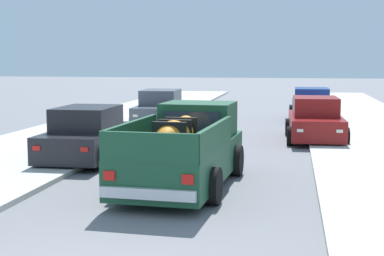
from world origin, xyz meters
The scene contains 8 objects.
sidewalk_left centered at (-5.48, 12.00, 0.06)m, with size 5.01×60.00×0.12m, color beige.
curb_left centered at (-4.38, 12.00, 0.05)m, with size 0.16×60.00×0.10m, color silver.
curb_right centered at (4.38, 12.00, 0.05)m, with size 0.16×60.00×0.10m, color silver.
pickup_truck centered at (0.02, 6.48, 0.81)m, with size 2.44×5.31×1.80m.
car_left_near centered at (-3.31, 9.27, 0.71)m, with size 2.06×4.28×1.54m.
car_right_near centered at (3.27, 20.91, 0.71)m, with size 2.02×4.26×1.54m.
car_left_mid centered at (3.22, 14.43, 0.71)m, with size 2.13×4.31×1.54m.
car_right_mid centered at (-3.26, 18.14, 0.71)m, with size 2.15×4.31×1.54m.
Camera 1 is at (2.43, -6.26, 2.90)m, focal length 53.89 mm.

